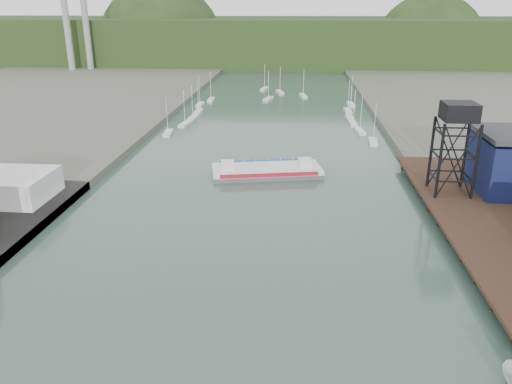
# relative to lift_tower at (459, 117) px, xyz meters

# --- Properties ---
(east_pier) EXTENTS (14.00, 70.00, 2.45)m
(east_pier) POSITION_rel_lift_tower_xyz_m (2.00, -13.00, -13.75)
(east_pier) COLOR black
(east_pier) RESTS_ON ground
(lift_tower) EXTENTS (6.50, 6.50, 16.00)m
(lift_tower) POSITION_rel_lift_tower_xyz_m (0.00, 0.00, 0.00)
(lift_tower) COLOR black
(lift_tower) RESTS_ON east_pier
(marina_sailboats) EXTENTS (57.71, 92.65, 0.90)m
(marina_sailboats) POSITION_rel_lift_tower_xyz_m (-34.92, 80.46, -15.30)
(marina_sailboats) COLOR silver
(marina_sailboats) RESTS_ON ground
(smokestacks) EXTENTS (11.20, 8.20, 60.00)m
(smokestacks) POSITION_rel_lift_tower_xyz_m (-141.00, 174.50, 14.35)
(smokestacks) COLOR gray
(smokestacks) RESTS_ON ground
(distant_hills) EXTENTS (500.00, 120.00, 80.00)m
(distant_hills) POSITION_rel_lift_tower_xyz_m (-38.98, 243.35, -5.27)
(distant_hills) COLOR #1D3115
(distant_hills) RESTS_ON ground
(chain_ferry) EXTENTS (23.99, 13.24, 3.26)m
(chain_ferry) POSITION_rel_lift_tower_xyz_m (-33.31, 13.38, -14.71)
(chain_ferry) COLOR #515154
(chain_ferry) RESTS_ON ground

